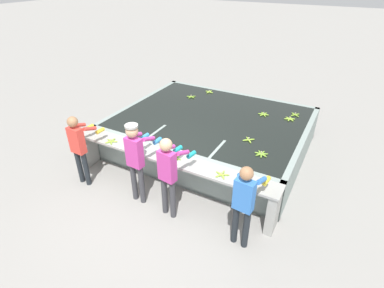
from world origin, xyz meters
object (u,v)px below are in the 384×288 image
at_px(banana_bunch_ledge_1, 174,158).
at_px(knife_0, 163,154).
at_px(banana_bunch_floating_2, 263,114).
at_px(banana_bunch_floating_3, 191,97).
at_px(worker_1, 136,156).
at_px(worker_2, 169,171).
at_px(worker_3, 244,200).
at_px(banana_bunch_floating_1, 290,119).
at_px(banana_bunch_ledge_2, 111,141).
at_px(banana_bunch_floating_0, 249,140).
at_px(banana_bunch_floating_4, 295,115).
at_px(banana_bunch_floating_5, 261,154).
at_px(worker_0, 79,145).
at_px(banana_bunch_ledge_0, 222,175).
at_px(banana_bunch_floating_6, 209,92).

bearing_deg(banana_bunch_ledge_1, knife_0, 170.33).
bearing_deg(banana_bunch_floating_2, banana_bunch_floating_3, 175.65).
relative_size(worker_1, worker_2, 1.03).
height_order(worker_3, knife_0, worker_3).
relative_size(worker_1, banana_bunch_floating_1, 6.11).
xyz_separation_m(banana_bunch_floating_2, banana_bunch_ledge_2, (-2.46, -2.92, 0.00)).
xyz_separation_m(worker_2, worker_3, (1.44, -0.02, -0.05)).
bearing_deg(worker_3, banana_bunch_ledge_1, 161.81).
bearing_deg(banana_bunch_floating_0, knife_0, -134.22).
bearing_deg(banana_bunch_floating_0, banana_bunch_ledge_1, -126.20).
distance_m(banana_bunch_floating_2, banana_bunch_floating_4, 0.80).
bearing_deg(banana_bunch_floating_4, banana_bunch_floating_5, -94.89).
distance_m(banana_bunch_floating_4, banana_bunch_floating_5, 2.22).
bearing_deg(worker_0, banana_bunch_ledge_1, 16.35).
xyz_separation_m(worker_2, banana_bunch_floating_2, (0.72, 3.36, -0.10)).
bearing_deg(banana_bunch_floating_5, worker_1, -144.06).
xyz_separation_m(banana_bunch_floating_1, knife_0, (-1.86, -2.84, -0.01)).
bearing_deg(worker_2, banana_bunch_floating_3, 112.77).
bearing_deg(banana_bunch_ledge_1, worker_0, -163.65).
distance_m(banana_bunch_floating_1, banana_bunch_floating_5, 1.91).
bearing_deg(banana_bunch_floating_2, banana_bunch_floating_1, 4.00).
height_order(banana_bunch_floating_0, banana_bunch_ledge_1, banana_bunch_ledge_1).
distance_m(banana_bunch_floating_3, banana_bunch_floating_4, 2.92).
distance_m(worker_1, banana_bunch_floating_3, 3.55).
xyz_separation_m(banana_bunch_floating_3, banana_bunch_floating_5, (2.72, -2.02, -0.00)).
height_order(banana_bunch_ledge_0, knife_0, banana_bunch_ledge_0).
bearing_deg(worker_3, banana_bunch_ledge_2, 171.79).
relative_size(banana_bunch_floating_0, banana_bunch_floating_6, 0.84).
xyz_separation_m(banana_bunch_floating_0, banana_bunch_ledge_0, (0.00, -1.44, 0.00)).
distance_m(banana_bunch_ledge_1, banana_bunch_ledge_2, 1.54).
distance_m(banana_bunch_floating_5, banana_bunch_floating_6, 3.58).
distance_m(banana_bunch_floating_4, knife_0, 3.69).
xyz_separation_m(banana_bunch_floating_0, banana_bunch_floating_1, (0.54, 1.48, -0.00)).
bearing_deg(banana_bunch_floating_1, banana_bunch_ledge_0, -100.37).
height_order(banana_bunch_floating_6, banana_bunch_ledge_2, banana_bunch_ledge_2).
bearing_deg(banana_bunch_floating_2, banana_bunch_floating_4, 26.70).
bearing_deg(banana_bunch_ledge_1, banana_bunch_floating_1, 61.48).
relative_size(worker_3, banana_bunch_floating_1, 5.65).
relative_size(banana_bunch_floating_1, banana_bunch_ledge_0, 1.02).
bearing_deg(banana_bunch_floating_4, worker_3, -89.90).
distance_m(banana_bunch_floating_0, banana_bunch_floating_4, 1.89).
bearing_deg(worker_0, knife_0, 20.53).
bearing_deg(worker_3, knife_0, 163.05).
bearing_deg(banana_bunch_ledge_1, banana_bunch_floating_5, 34.25).
bearing_deg(banana_bunch_floating_4, banana_bunch_floating_1, -102.04).
xyz_separation_m(worker_1, knife_0, (0.26, 0.52, -0.16)).
distance_m(banana_bunch_floating_4, banana_bunch_ledge_0, 3.29).
distance_m(banana_bunch_floating_2, banana_bunch_floating_6, 2.06).
height_order(banana_bunch_floating_0, banana_bunch_floating_5, same).
relative_size(banana_bunch_floating_2, banana_bunch_ledge_2, 1.02).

